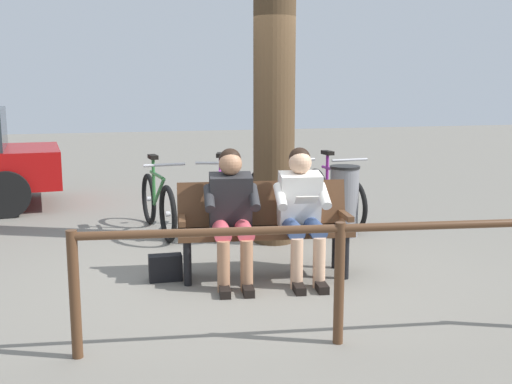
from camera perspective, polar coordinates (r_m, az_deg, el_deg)
The scene contains 12 objects.
ground_plane at distance 5.68m, azimuth -1.38°, elevation -7.84°, with size 40.00×40.00×0.00m, color slate.
bench at distance 5.55m, azimuth 0.76°, elevation -2.84°, with size 1.65×0.71×0.87m.
person_reading at distance 5.42m, azimuth 4.40°, elevation -1.47°, with size 0.53×0.80×1.20m.
person_companion at distance 5.33m, azimuth -2.36°, elevation -1.66°, with size 0.53×0.80×1.20m.
handbag at distance 5.52m, azimuth -8.69°, elevation -7.19°, with size 0.30×0.14×0.24m, color black.
tree_trunk at distance 6.66m, azimuth 1.77°, elevation 11.07°, with size 0.46×0.46×3.74m, color #4C3823.
litter_bin at distance 7.11m, azimuth 8.46°, elevation -0.86°, with size 0.35×0.35×0.84m.
bicycle_orange at distance 7.75m, azimuth 7.41°, elevation -0.42°, with size 0.48×1.68×0.94m.
bicycle_red at distance 7.64m, azimuth 2.33°, elevation -0.50°, with size 0.55×1.65×0.94m.
bicycle_purple at distance 7.41m, azimuth -3.53°, elevation -0.82°, with size 0.64×1.62×0.94m.
bicycle_black at distance 7.30m, azimuth -9.43°, elevation -1.10°, with size 0.48×1.68×0.94m.
railing_fence at distance 4.05m, azimuth 8.05°, elevation -6.30°, with size 3.51×0.61×0.85m.
Camera 1 is at (1.39, 5.24, 1.72)m, focal length 41.67 mm.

